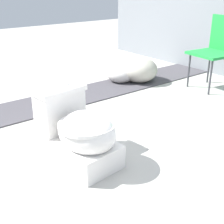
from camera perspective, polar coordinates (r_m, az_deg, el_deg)
The scene contains 6 objects.
ground_plane at distance 2.26m, azimuth -3.98°, elevation -9.29°, with size 14.00×14.00×0.00m, color #A8A59E.
gravel_strip at distance 3.45m, azimuth -8.71°, elevation 2.34°, with size 0.56×8.00×0.01m, color #423F44.
toilet at distance 2.20m, azimuth -6.13°, elevation -3.81°, with size 0.66×0.43×0.52m.
folding_chair_left at distance 3.92m, azimuth 18.95°, elevation 11.53°, with size 0.49×0.49×0.83m.
boulder_near at distance 4.02m, azimuth 5.00°, elevation 7.76°, with size 0.48×0.45×0.32m, color #ADA899.
boulder_far at distance 4.00m, azimuth 1.55°, elevation 6.94°, with size 0.36×0.33×0.21m, color #B7B2AD.
Camera 1 is at (1.60, -1.05, 1.20)m, focal length 50.00 mm.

